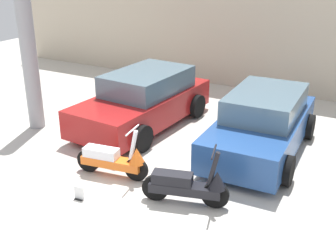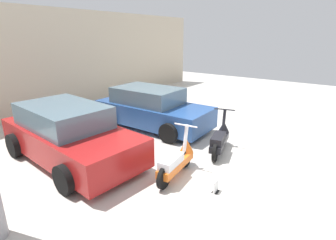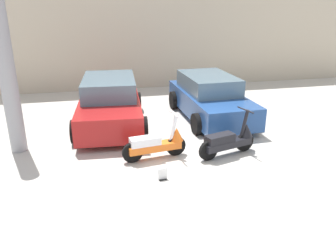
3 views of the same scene
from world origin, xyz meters
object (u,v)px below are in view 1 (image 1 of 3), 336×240
Objects in this scene: car_rear_left at (144,100)px; support_column_side at (28,49)px; placard_near_left_scooter at (79,194)px; scooter_front_left at (115,159)px; scooter_front_right at (189,185)px; car_rear_center at (262,124)px.

support_column_side reaches higher than car_rear_left.
scooter_front_left is at bearing 85.21° from placard_near_left_scooter.
scooter_front_right is at bearing 47.25° from car_rear_left.
placard_near_left_scooter is at bearing -34.16° from car_rear_center.
car_rear_center is at bearing 65.24° from scooter_front_right.
car_rear_left is 3.09m from support_column_side.
scooter_front_right reaches higher than scooter_front_left.
placard_near_left_scooter is (-1.82, -0.82, -0.28)m from scooter_front_right.
scooter_front_right is 0.38× the size of car_rear_center.
scooter_front_left is 0.39× the size of car_rear_center.
car_rear_left is at bearing 103.24° from placard_near_left_scooter.
placard_near_left_scooter is at bearing 17.17° from car_rear_left.
scooter_front_right is 3.92m from car_rear_left.
car_rear_center is 0.99× the size of support_column_side.
support_column_side reaches higher than scooter_front_left.
scooter_front_right is 0.36× the size of car_rear_left.
placard_near_left_scooter is (-0.08, -1.01, -0.27)m from scooter_front_left.
car_rear_center is 5.84m from support_column_side.
support_column_side is (-5.04, 1.39, 1.64)m from scooter_front_right.
scooter_front_right is at bearing -15.37° from support_column_side.
car_rear_center reaches higher than placard_near_left_scooter.
scooter_front_left is 0.37× the size of car_rear_left.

